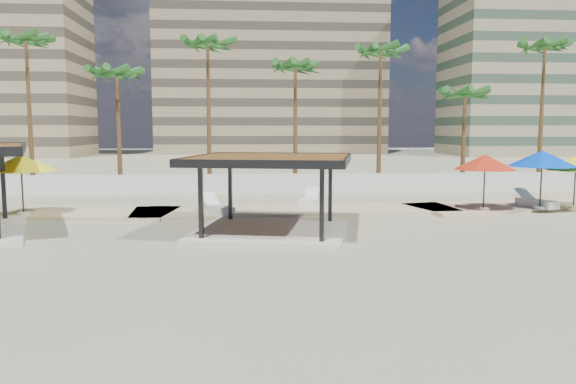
{
  "coord_description": "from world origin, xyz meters",
  "views": [
    {
      "loc": [
        -0.55,
        -20.73,
        4.16
      ],
      "look_at": [
        1.34,
        3.62,
        1.4
      ],
      "focal_mm": 35.0,
      "sensor_mm": 36.0,
      "label": 1
    }
  ],
  "objects_px": {
    "lounger_a": "(217,208)",
    "lounger_c": "(536,203)",
    "umbrella_c": "(485,162)",
    "pavilion_central": "(271,187)",
    "lounger_b": "(309,201)"
  },
  "relations": [
    {
      "from": "pavilion_central",
      "to": "lounger_a",
      "type": "distance_m",
      "value": 5.25
    },
    {
      "from": "lounger_a",
      "to": "lounger_b",
      "type": "distance_m",
      "value": 5.22
    },
    {
      "from": "lounger_a",
      "to": "pavilion_central",
      "type": "bearing_deg",
      "value": 180.0
    },
    {
      "from": "umbrella_c",
      "to": "lounger_a",
      "type": "relative_size",
      "value": 1.34
    },
    {
      "from": "pavilion_central",
      "to": "lounger_a",
      "type": "bearing_deg",
      "value": 130.31
    },
    {
      "from": "umbrella_c",
      "to": "lounger_a",
      "type": "distance_m",
      "value": 13.2
    },
    {
      "from": "lounger_a",
      "to": "lounger_c",
      "type": "distance_m",
      "value": 16.22
    },
    {
      "from": "lounger_c",
      "to": "lounger_a",
      "type": "bearing_deg",
      "value": 74.36
    },
    {
      "from": "umbrella_c",
      "to": "lounger_b",
      "type": "xyz_separation_m",
      "value": [
        -8.36,
        2.39,
        -2.15
      ]
    },
    {
      "from": "lounger_a",
      "to": "lounger_b",
      "type": "relative_size",
      "value": 1.02
    },
    {
      "from": "lounger_a",
      "to": "lounger_c",
      "type": "height_order",
      "value": "lounger_c"
    },
    {
      "from": "pavilion_central",
      "to": "lounger_a",
      "type": "relative_size",
      "value": 3.04
    },
    {
      "from": "umbrella_c",
      "to": "lounger_c",
      "type": "height_order",
      "value": "umbrella_c"
    },
    {
      "from": "umbrella_c",
      "to": "lounger_c",
      "type": "xyz_separation_m",
      "value": [
        3.17,
        0.9,
        -2.14
      ]
    },
    {
      "from": "umbrella_c",
      "to": "lounger_c",
      "type": "relative_size",
      "value": 1.31
    }
  ]
}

